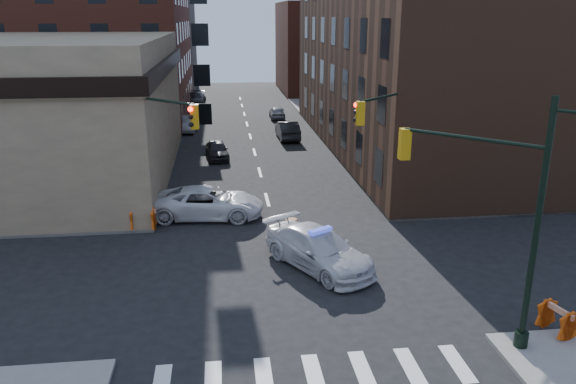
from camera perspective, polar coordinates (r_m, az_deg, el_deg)
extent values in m
plane|color=black|center=(23.52, -0.08, -8.42)|extent=(140.00, 140.00, 0.00)
cube|color=gray|center=(60.35, 18.41, 6.89)|extent=(34.00, 54.50, 0.15)
cube|color=#513120|center=(46.29, 13.08, 13.01)|extent=(14.00, 34.00, 14.00)
cube|color=brown|center=(84.13, -16.67, 15.27)|extent=(20.00, 18.00, 16.00)
cube|color=brown|center=(80.82, 5.12, 14.42)|extent=(16.00, 16.00, 12.00)
cylinder|color=black|center=(18.44, 23.94, -3.51)|extent=(0.20, 0.20, 8.00)
cylinder|color=black|center=(20.00, 22.59, -13.60)|extent=(0.44, 0.44, 0.50)
cylinder|color=black|center=(18.38, 18.14, 5.23)|extent=(3.27, 3.27, 0.12)
cube|color=#BF8C0C|center=(19.34, 11.77, 4.79)|extent=(0.35, 0.35, 1.05)
sphere|color=#FF0C05|center=(19.46, 12.12, 5.90)|extent=(0.22, 0.22, 0.22)
sphere|color=black|center=(19.53, 12.06, 4.96)|extent=(0.22, 0.22, 0.22)
sphere|color=black|center=(19.60, 12.00, 4.02)|extent=(0.22, 0.22, 0.22)
cylinder|color=black|center=(28.32, -15.47, 4.36)|extent=(0.20, 0.20, 8.00)
cylinder|color=black|center=(29.36, -14.88, -2.78)|extent=(0.44, 0.44, 0.50)
cylinder|color=black|center=(26.11, -12.92, 9.08)|extent=(3.27, 3.27, 0.12)
cube|color=#BF8C0C|center=(24.50, -9.47, 7.56)|extent=(0.35, 0.35, 1.05)
sphere|color=#FF0C05|center=(24.30, -9.89, 8.29)|extent=(0.22, 0.22, 0.22)
sphere|color=black|center=(24.35, -9.85, 7.53)|extent=(0.22, 0.22, 0.22)
sphere|color=black|center=(24.41, -9.81, 6.76)|extent=(0.22, 0.22, 0.22)
cylinder|color=black|center=(29.48, 11.74, 5.14)|extent=(0.20, 0.20, 8.00)
cylinder|color=black|center=(30.48, 11.30, -1.76)|extent=(0.44, 0.44, 0.50)
cylinder|color=black|center=(27.08, 9.88, 9.55)|extent=(3.27, 3.27, 0.12)
cube|color=#BF8C0C|center=(25.22, 7.34, 7.93)|extent=(0.35, 0.35, 1.05)
sphere|color=#FF0C05|center=(25.28, 6.94, 8.78)|extent=(0.22, 0.22, 0.22)
sphere|color=black|center=(25.33, 6.91, 8.04)|extent=(0.22, 0.22, 0.22)
sphere|color=black|center=(25.38, 6.88, 7.30)|extent=(0.22, 0.22, 0.22)
cylinder|color=black|center=(48.86, 5.12, 7.03)|extent=(0.24, 0.24, 2.60)
sphere|color=brown|center=(48.53, 5.19, 9.41)|extent=(3.00, 3.00, 3.00)
cylinder|color=black|center=(56.59, 3.46, 8.51)|extent=(0.24, 0.24, 2.60)
sphere|color=brown|center=(56.31, 3.50, 10.57)|extent=(3.00, 3.00, 3.00)
imported|color=silver|center=(23.92, 3.15, -5.84)|extent=(4.82, 6.00, 1.63)
imported|color=silver|center=(29.99, -8.17, -1.07)|extent=(6.15, 3.32, 1.64)
imported|color=black|center=(42.38, -7.24, 4.27)|extent=(1.95, 4.08, 1.34)
imported|color=#989CA0|center=(53.03, -10.04, 6.83)|extent=(1.93, 4.33, 1.38)
imported|color=black|center=(69.07, -9.38, 9.35)|extent=(2.64, 5.27, 1.47)
imported|color=black|center=(48.83, -0.05, 6.30)|extent=(1.79, 4.81, 1.57)
imported|color=gray|center=(58.89, -1.11, 8.10)|extent=(1.59, 3.80, 1.29)
imported|color=black|center=(30.36, -16.62, -0.86)|extent=(0.83, 0.76, 1.89)
imported|color=black|center=(29.34, -19.82, -1.94)|extent=(0.96, 0.81, 1.77)
imported|color=black|center=(30.35, -20.30, -1.16)|extent=(1.22, 1.06, 1.97)
cylinder|color=red|center=(26.91, 0.31, -3.79)|extent=(0.59, 0.59, 1.02)
cylinder|color=orange|center=(30.99, -12.06, -1.26)|extent=(0.76, 0.76, 1.03)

